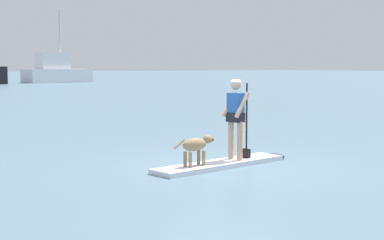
% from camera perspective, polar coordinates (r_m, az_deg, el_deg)
% --- Properties ---
extents(ground_plane, '(400.00, 400.00, 0.00)m').
position_cam_1_polar(ground_plane, '(12.08, 2.80, -4.61)').
color(ground_plane, slate).
extents(paddleboard, '(3.60, 1.02, 0.10)m').
position_cam_1_polar(paddleboard, '(12.23, 3.57, -4.25)').
color(paddleboard, silver).
rests_on(paddleboard, ground_plane).
extents(person_paddler, '(0.63, 0.51, 1.71)m').
position_cam_1_polar(person_paddler, '(12.27, 4.36, 0.65)').
color(person_paddler, tan).
rests_on(person_paddler, paddleboard).
extents(dog, '(1.07, 0.28, 0.60)m').
position_cam_1_polar(dog, '(11.54, 0.42, -2.53)').
color(dog, '#997A51').
rests_on(dog, paddleboard).
extents(moored_boat_port, '(8.76, 4.17, 9.14)m').
position_cam_1_polar(moored_boat_port, '(75.39, -13.28, 4.69)').
color(moored_boat_port, white).
rests_on(moored_boat_port, ground_plane).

